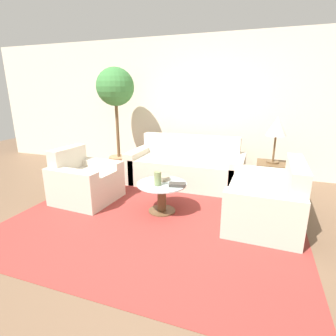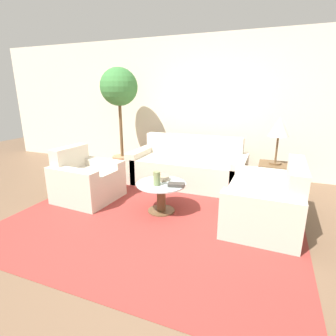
{
  "view_description": "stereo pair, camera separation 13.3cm",
  "coord_description": "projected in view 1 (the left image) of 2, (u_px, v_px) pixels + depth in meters",
  "views": [
    {
      "loc": [
        1.09,
        -2.51,
        1.58
      ],
      "look_at": [
        -0.07,
        0.81,
        0.55
      ],
      "focal_mm": 28.0,
      "sensor_mm": 36.0,
      "label": 1
    },
    {
      "loc": [
        1.22,
        -2.46,
        1.58
      ],
      "look_at": [
        -0.07,
        0.81,
        0.55
      ],
      "focal_mm": 28.0,
      "sensor_mm": 36.0,
      "label": 2
    }
  ],
  "objects": [
    {
      "name": "vase",
      "position": [
        158.0,
        179.0,
        3.38
      ],
      "size": [
        0.09,
        0.09,
        0.19
      ],
      "color": "#6B7A4C",
      "rests_on": "coffee_table"
    },
    {
      "name": "armchair",
      "position": [
        84.0,
        182.0,
        3.91
      ],
      "size": [
        0.86,
        0.86,
        0.78
      ],
      "rotation": [
        0.0,
        0.0,
        1.51
      ],
      "color": "beige",
      "rests_on": "ground_plane"
    },
    {
      "name": "sofa_main",
      "position": [
        186.0,
        168.0,
        4.66
      ],
      "size": [
        1.99,
        0.88,
        0.82
      ],
      "color": "beige",
      "rests_on": "ground_plane"
    },
    {
      "name": "table_lamp",
      "position": [
        277.0,
        128.0,
        3.84
      ],
      "size": [
        0.29,
        0.29,
        0.7
      ],
      "color": "brown",
      "rests_on": "side_table"
    },
    {
      "name": "coffee_table",
      "position": [
        162.0,
        193.0,
        3.52
      ],
      "size": [
        0.66,
        0.66,
        0.41
      ],
      "color": "brown",
      "rests_on": "ground_plane"
    },
    {
      "name": "ground_plane",
      "position": [
        151.0,
        232.0,
        3.07
      ],
      "size": [
        14.0,
        14.0,
        0.0
      ],
      "primitive_type": "plane",
      "color": "brown"
    },
    {
      "name": "rug",
      "position": [
        162.0,
        211.0,
        3.59
      ],
      "size": [
        3.57,
        3.36,
        0.01
      ],
      "color": "maroon",
      "rests_on": "ground_plane"
    },
    {
      "name": "loveseat",
      "position": [
        269.0,
        202.0,
        3.22
      ],
      "size": [
        0.87,
        1.22,
        0.8
      ],
      "rotation": [
        0.0,
        0.0,
        -1.6
      ],
      "color": "beige",
      "rests_on": "ground_plane"
    },
    {
      "name": "bowl",
      "position": [
        163.0,
        178.0,
        3.6
      ],
      "size": [
        0.19,
        0.19,
        0.06
      ],
      "color": "gray",
      "rests_on": "coffee_table"
    },
    {
      "name": "side_table",
      "position": [
        271.0,
        179.0,
        4.07
      ],
      "size": [
        0.45,
        0.45,
        0.53
      ],
      "color": "brown",
      "rests_on": "ground_plane"
    },
    {
      "name": "wall_back",
      "position": [
        203.0,
        106.0,
        5.12
      ],
      "size": [
        10.0,
        0.06,
        2.6
      ],
      "color": "beige",
      "rests_on": "ground_plane"
    },
    {
      "name": "potted_plant",
      "position": [
        116.0,
        97.0,
        4.95
      ],
      "size": [
        0.71,
        0.71,
        2.02
      ],
      "color": "#93704C",
      "rests_on": "ground_plane"
    },
    {
      "name": "book_stack",
      "position": [
        177.0,
        185.0,
        3.37
      ],
      "size": [
        0.23,
        0.16,
        0.04
      ],
      "rotation": [
        0.0,
        0.0,
        0.22
      ],
      "color": "#38332D",
      "rests_on": "coffee_table"
    }
  ]
}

